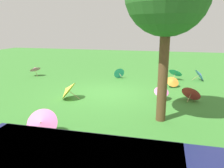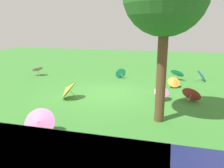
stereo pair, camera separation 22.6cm
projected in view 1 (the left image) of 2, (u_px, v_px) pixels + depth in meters
ground at (107, 94)px, 10.38m from camera, size 40.00×40.00×0.00m
parasol_pink_0 at (162, 91)px, 9.37m from camera, size 0.76×0.74×0.61m
parasol_orange_0 at (173, 81)px, 11.41m from camera, size 0.78×0.73×0.55m
parasol_red_0 at (192, 93)px, 9.29m from camera, size 0.97×0.88×0.70m
parasol_yellow_0 at (67, 90)px, 9.50m from camera, size 0.91×0.95×0.81m
parasol_teal_0 at (176, 72)px, 13.04m from camera, size 1.03×1.01×0.78m
parasol_pink_1 at (35, 69)px, 14.07m from camera, size 0.90×0.90×0.68m
parasol_teal_2 at (119, 73)px, 13.48m from camera, size 0.72×0.67×0.65m
parasol_blue_1 at (200, 75)px, 12.85m from camera, size 0.78×0.86×0.69m
parasol_pink_2 at (41, 123)px, 6.24m from camera, size 0.99×0.84×0.77m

